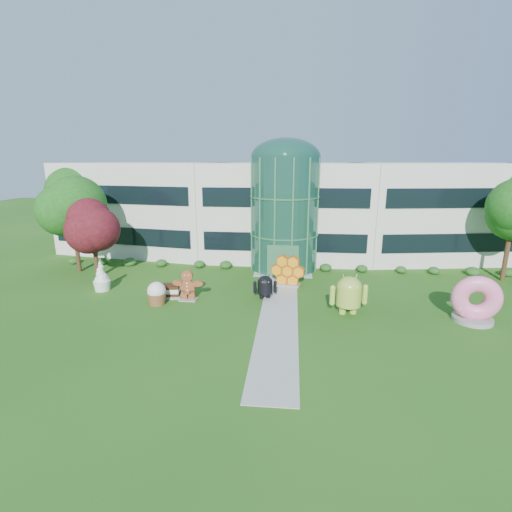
# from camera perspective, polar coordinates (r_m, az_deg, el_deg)

# --- Properties ---
(ground) EXTENTS (140.00, 140.00, 0.00)m
(ground) POSITION_cam_1_polar(r_m,az_deg,el_deg) (22.95, 3.41, -10.22)
(ground) COLOR #215114
(ground) RESTS_ON ground
(building) EXTENTS (46.00, 15.00, 9.30)m
(building) POSITION_cam_1_polar(r_m,az_deg,el_deg) (39.14, 4.61, 7.26)
(building) COLOR beige
(building) RESTS_ON ground
(atrium) EXTENTS (6.00, 6.00, 9.80)m
(atrium) POSITION_cam_1_polar(r_m,az_deg,el_deg) (33.16, 4.40, 6.38)
(atrium) COLOR #194738
(atrium) RESTS_ON ground
(walkway) EXTENTS (2.40, 20.00, 0.04)m
(walkway) POSITION_cam_1_polar(r_m,az_deg,el_deg) (24.77, 3.60, -8.24)
(walkway) COLOR #9E9E93
(walkway) RESTS_ON ground
(tree_red) EXTENTS (4.00, 4.00, 6.00)m
(tree_red) POSITION_cam_1_polar(r_m,az_deg,el_deg) (33.29, -23.64, 1.89)
(tree_red) COLOR #3F0C14
(tree_red) RESTS_ON ground
(trees_backdrop) EXTENTS (52.00, 8.00, 8.40)m
(trees_backdrop) POSITION_cam_1_polar(r_m,az_deg,el_deg) (34.26, 4.41, 5.46)
(trees_backdrop) COLOR #174B12
(trees_backdrop) RESTS_ON ground
(android_green) EXTENTS (2.79, 2.09, 2.89)m
(android_green) POSITION_cam_1_polar(r_m,az_deg,el_deg) (24.41, 14.10, -5.42)
(android_green) COLOR #9CB83B
(android_green) RESTS_ON ground
(android_black) EXTENTS (1.90, 1.43, 1.98)m
(android_black) POSITION_cam_1_polar(r_m,az_deg,el_deg) (26.36, 1.40, -4.52)
(android_black) COLOR black
(android_black) RESTS_ON ground
(donut) EXTENTS (3.08, 1.91, 2.98)m
(donut) POSITION_cam_1_polar(r_m,az_deg,el_deg) (26.18, 30.70, -5.62)
(donut) COLOR #E8589D
(donut) RESTS_ON ground
(gingerbread) EXTENTS (2.44, 1.00, 2.23)m
(gingerbread) POSITION_cam_1_polar(r_m,az_deg,el_deg) (26.45, -10.45, -4.41)
(gingerbread) COLOR maroon
(gingerbread) RESTS_ON ground
(ice_cream_sandwich) EXTENTS (2.30, 1.39, 0.96)m
(ice_cream_sandwich) POSITION_cam_1_polar(r_m,az_deg,el_deg) (27.47, -13.72, -5.27)
(ice_cream_sandwich) COLOR black
(ice_cream_sandwich) RESTS_ON ground
(honeycomb) EXTENTS (2.97, 1.57, 2.22)m
(honeycomb) POSITION_cam_1_polar(r_m,az_deg,el_deg) (29.07, 4.91, -2.48)
(honeycomb) COLOR orange
(honeycomb) RESTS_ON ground
(froyo) EXTENTS (1.76, 1.76, 2.30)m
(froyo) POSITION_cam_1_polar(r_m,az_deg,el_deg) (30.27, -22.72, -2.81)
(froyo) COLOR white
(froyo) RESTS_ON ground
(cupcake) EXTENTS (1.45, 1.45, 1.61)m
(cupcake) POSITION_cam_1_polar(r_m,az_deg,el_deg) (26.26, -15.02, -5.54)
(cupcake) COLOR white
(cupcake) RESTS_ON ground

